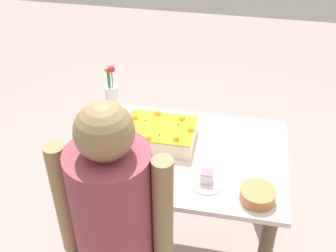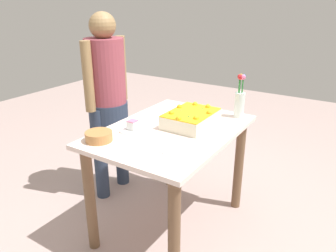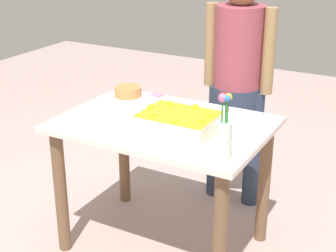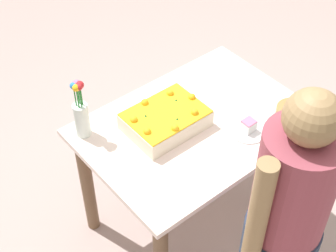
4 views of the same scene
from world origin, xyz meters
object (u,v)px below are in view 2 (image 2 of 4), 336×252
(sheet_cake, at_px, (191,118))
(fruit_bowl, at_px, (99,136))
(serving_plate_with_slice, at_px, (133,128))
(cake_knife, at_px, (165,153))
(flower_vase, at_px, (240,100))
(person_standing, at_px, (107,96))

(sheet_cake, xyz_separation_m, fruit_bowl, (0.53, -0.34, -0.02))
(serving_plate_with_slice, distance_m, fruit_bowl, 0.25)
(serving_plate_with_slice, xyz_separation_m, cake_knife, (0.18, 0.36, -0.02))
(cake_knife, distance_m, fruit_bowl, 0.44)
(sheet_cake, height_order, cake_knife, sheet_cake)
(cake_knife, distance_m, flower_vase, 0.82)
(flower_vase, bearing_deg, serving_plate_with_slice, -38.22)
(sheet_cake, relative_size, fruit_bowl, 2.27)
(fruit_bowl, bearing_deg, cake_knife, 98.68)
(cake_knife, xyz_separation_m, person_standing, (-0.48, -0.85, 0.08))
(cake_knife, height_order, person_standing, person_standing)
(serving_plate_with_slice, relative_size, flower_vase, 0.57)
(sheet_cake, xyz_separation_m, serving_plate_with_slice, (0.29, -0.28, -0.03))
(flower_vase, relative_size, person_standing, 0.21)
(serving_plate_with_slice, bearing_deg, cake_knife, 64.11)
(cake_knife, xyz_separation_m, flower_vase, (-0.80, 0.12, 0.13))
(cake_knife, height_order, flower_vase, flower_vase)
(fruit_bowl, distance_m, person_standing, 0.69)
(fruit_bowl, bearing_deg, sheet_cake, 147.04)
(cake_knife, bearing_deg, fruit_bowl, -162.66)
(sheet_cake, xyz_separation_m, cake_knife, (0.47, 0.09, -0.05))
(serving_plate_with_slice, bearing_deg, fruit_bowl, -15.63)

